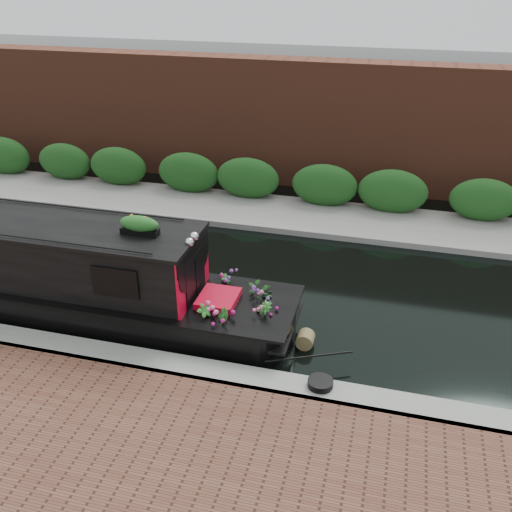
# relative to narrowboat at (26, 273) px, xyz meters

# --- Properties ---
(ground) EXTENTS (80.00, 80.00, 0.00)m
(ground) POSITION_rel_narrowboat_xyz_m (3.12, 1.84, -0.79)
(ground) COLOR black
(ground) RESTS_ON ground
(near_bank_coping) EXTENTS (40.00, 0.60, 0.50)m
(near_bank_coping) POSITION_rel_narrowboat_xyz_m (3.12, -1.46, -0.79)
(near_bank_coping) COLOR gray
(near_bank_coping) RESTS_ON ground
(far_bank_path) EXTENTS (40.00, 2.40, 0.34)m
(far_bank_path) POSITION_rel_narrowboat_xyz_m (3.12, 6.04, -0.79)
(far_bank_path) COLOR gray
(far_bank_path) RESTS_ON ground
(far_hedge) EXTENTS (40.00, 1.10, 2.80)m
(far_hedge) POSITION_rel_narrowboat_xyz_m (3.12, 6.94, -0.79)
(far_hedge) COLOR #1A4818
(far_hedge) RESTS_ON ground
(far_brick_wall) EXTENTS (40.00, 1.00, 8.00)m
(far_brick_wall) POSITION_rel_narrowboat_xyz_m (3.12, 9.04, -0.79)
(far_brick_wall) COLOR brown
(far_brick_wall) RESTS_ON ground
(narrowboat) EXTENTS (11.27, 2.01, 2.64)m
(narrowboat) POSITION_rel_narrowboat_xyz_m (0.00, 0.00, 0.00)
(narrowboat) COLOR black
(narrowboat) RESTS_ON ground
(rope_fender) EXTENTS (0.34, 0.32, 0.34)m
(rope_fender) POSITION_rel_narrowboat_xyz_m (6.12, 0.00, -0.62)
(rope_fender) COLOR olive
(rope_fender) RESTS_ON ground
(coiled_mooring_rope) EXTENTS (0.45, 0.45, 0.12)m
(coiled_mooring_rope) POSITION_rel_narrowboat_xyz_m (6.63, -1.37, -0.48)
(coiled_mooring_rope) COLOR black
(coiled_mooring_rope) RESTS_ON near_bank_coping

